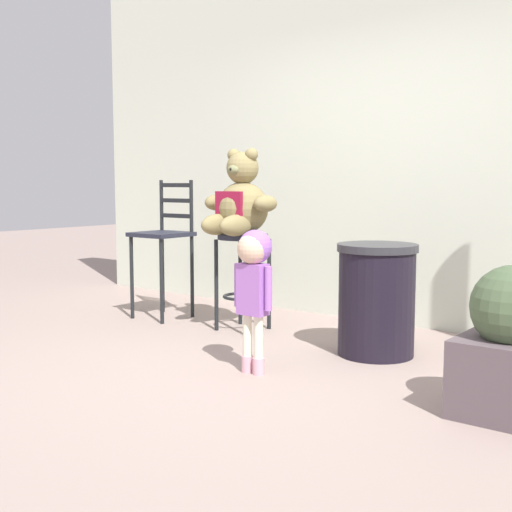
{
  "coord_description": "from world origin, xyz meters",
  "views": [
    {
      "loc": [
        2.54,
        -3.0,
        1.16
      ],
      "look_at": [
        -0.34,
        0.69,
        0.65
      ],
      "focal_mm": 46.97,
      "sensor_mm": 36.0,
      "label": 1
    }
  ],
  "objects_px": {
    "bar_chair_empty": "(164,240)",
    "planter_with_shrub": "(512,347)",
    "bar_stool_with_teddy": "(243,262)",
    "child_walking": "(254,270)",
    "teddy_bear": "(240,203)",
    "trash_bin": "(376,299)"
  },
  "relations": [
    {
      "from": "bar_chair_empty",
      "to": "planter_with_shrub",
      "type": "xyz_separation_m",
      "value": [
        3.14,
        -0.68,
        -0.32
      ]
    },
    {
      "from": "bar_stool_with_teddy",
      "to": "child_walking",
      "type": "xyz_separation_m",
      "value": [
        0.82,
        -0.9,
        0.09
      ]
    },
    {
      "from": "teddy_bear",
      "to": "bar_chair_empty",
      "type": "xyz_separation_m",
      "value": [
        -0.85,
        0.0,
        -0.33
      ]
    },
    {
      "from": "child_walking",
      "to": "bar_chair_empty",
      "type": "bearing_deg",
      "value": -102.31
    },
    {
      "from": "child_walking",
      "to": "planter_with_shrub",
      "type": "relative_size",
      "value": 1.15
    },
    {
      "from": "bar_stool_with_teddy",
      "to": "teddy_bear",
      "type": "height_order",
      "value": "teddy_bear"
    },
    {
      "from": "teddy_bear",
      "to": "planter_with_shrub",
      "type": "xyz_separation_m",
      "value": [
        2.29,
        -0.68,
        -0.65
      ]
    },
    {
      "from": "child_walking",
      "to": "planter_with_shrub",
      "type": "bearing_deg",
      "value": 112.71
    },
    {
      "from": "teddy_bear",
      "to": "trash_bin",
      "type": "distance_m",
      "value": 1.35
    },
    {
      "from": "bar_stool_with_teddy",
      "to": "bar_chair_empty",
      "type": "height_order",
      "value": "bar_chair_empty"
    },
    {
      "from": "bar_stool_with_teddy",
      "to": "trash_bin",
      "type": "bearing_deg",
      "value": -2.51
    },
    {
      "from": "child_walking",
      "to": "bar_stool_with_teddy",
      "type": "bearing_deg",
      "value": -122.42
    },
    {
      "from": "bar_stool_with_teddy",
      "to": "trash_bin",
      "type": "height_order",
      "value": "bar_stool_with_teddy"
    },
    {
      "from": "teddy_bear",
      "to": "child_walking",
      "type": "distance_m",
      "value": 1.25
    },
    {
      "from": "trash_bin",
      "to": "planter_with_shrub",
      "type": "xyz_separation_m",
      "value": [
        1.09,
        -0.66,
        -0.03
      ]
    },
    {
      "from": "bar_stool_with_teddy",
      "to": "bar_chair_empty",
      "type": "relative_size",
      "value": 0.64
    },
    {
      "from": "teddy_bear",
      "to": "planter_with_shrub",
      "type": "height_order",
      "value": "teddy_bear"
    },
    {
      "from": "teddy_bear",
      "to": "bar_chair_empty",
      "type": "bearing_deg",
      "value": 179.79
    },
    {
      "from": "trash_bin",
      "to": "bar_chair_empty",
      "type": "bearing_deg",
      "value": 179.35
    },
    {
      "from": "bar_stool_with_teddy",
      "to": "planter_with_shrub",
      "type": "relative_size",
      "value": 1.0
    },
    {
      "from": "bar_chair_empty",
      "to": "planter_with_shrub",
      "type": "relative_size",
      "value": 1.55
    },
    {
      "from": "trash_bin",
      "to": "planter_with_shrub",
      "type": "height_order",
      "value": "planter_with_shrub"
    }
  ]
}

